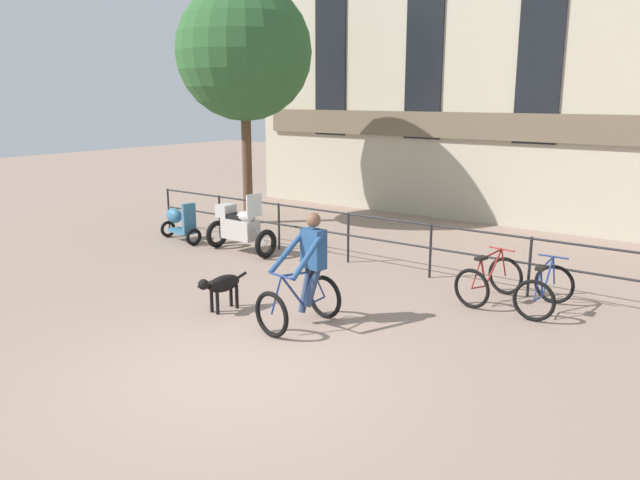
% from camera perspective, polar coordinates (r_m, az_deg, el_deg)
% --- Properties ---
extents(ground_plane, '(60.00, 60.00, 0.00)m').
position_cam_1_polar(ground_plane, '(8.04, -7.53, -11.87)').
color(ground_plane, gray).
extents(canal_railing, '(15.05, 0.05, 1.05)m').
position_cam_1_polar(canal_railing, '(11.88, 10.09, -0.12)').
color(canal_railing, '#232326').
rests_on(canal_railing, ground_plane).
extents(building_facade, '(18.00, 0.72, 8.14)m').
position_cam_1_polar(building_facade, '(16.98, 19.75, 14.61)').
color(building_facade, '#BCB299').
rests_on(building_facade, ground_plane).
extents(cyclist_with_bike, '(0.82, 1.24, 1.70)m').
position_cam_1_polar(cyclist_with_bike, '(9.27, -1.33, -3.31)').
color(cyclist_with_bike, black).
rests_on(cyclist_with_bike, ground_plane).
extents(dog, '(0.29, 1.00, 0.61)m').
position_cam_1_polar(dog, '(10.08, -9.02, -4.09)').
color(dog, black).
rests_on(dog, ground_plane).
extents(parked_motorcycle, '(1.67, 0.67, 1.35)m').
position_cam_1_polar(parked_motorcycle, '(13.76, -7.35, 1.15)').
color(parked_motorcycle, black).
rests_on(parked_motorcycle, ground_plane).
extents(parked_bicycle_near_lamp, '(0.83, 1.20, 0.86)m').
position_cam_1_polar(parked_bicycle_near_lamp, '(10.83, 15.20, -3.59)').
color(parked_bicycle_near_lamp, black).
rests_on(parked_bicycle_near_lamp, ground_plane).
extents(parked_bicycle_mid_left, '(0.67, 1.12, 0.86)m').
position_cam_1_polar(parked_bicycle_mid_left, '(10.55, 19.84, -4.36)').
color(parked_bicycle_mid_left, black).
rests_on(parked_bicycle_mid_left, ground_plane).
extents(parked_scooter, '(1.33, 0.64, 0.96)m').
position_cam_1_polar(parked_scooter, '(15.15, -12.76, 1.63)').
color(parked_scooter, black).
rests_on(parked_scooter, ground_plane).
extents(tree_canalside_left, '(3.51, 3.51, 6.23)m').
position_cam_1_polar(tree_canalside_left, '(16.80, -6.95, 16.66)').
color(tree_canalside_left, brown).
rests_on(tree_canalside_left, ground_plane).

